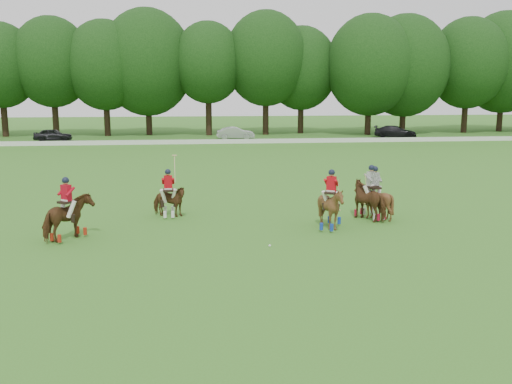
{
  "coord_description": "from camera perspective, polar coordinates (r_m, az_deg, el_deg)",
  "views": [
    {
      "loc": [
        -1.91,
        -18.51,
        5.67
      ],
      "look_at": [
        0.61,
        4.2,
        1.4
      ],
      "focal_mm": 40.0,
      "sensor_mm": 36.0,
      "label": 1
    }
  ],
  "objects": [
    {
      "name": "ground",
      "position": [
        19.46,
        -0.42,
        -6.36
      ],
      "size": [
        180.0,
        180.0,
        0.0
      ],
      "primitive_type": "plane",
      "color": "#3B7421",
      "rests_on": "ground"
    },
    {
      "name": "boundary_rail",
      "position": [
        56.81,
        -4.38,
        5.05
      ],
      "size": [
        120.0,
        0.1,
        0.44
      ],
      "primitive_type": "cube",
      "color": "white",
      "rests_on": "ground"
    },
    {
      "name": "polo_ball",
      "position": [
        20.44,
        1.38,
        -5.39
      ],
      "size": [
        0.09,
        0.09,
        0.09
      ],
      "primitive_type": "sphere",
      "color": "white",
      "rests_on": "ground"
    },
    {
      "name": "polo_stripe_a",
      "position": [
        24.93,
        11.37,
        -0.76
      ],
      "size": [
        1.84,
        2.12,
        2.36
      ],
      "color": "#4D2814",
      "rests_on": "ground"
    },
    {
      "name": "tree_line",
      "position": [
        66.64,
        -4.56,
        12.76
      ],
      "size": [
        117.98,
        14.32,
        14.75
      ],
      "color": "black",
      "rests_on": "ground"
    },
    {
      "name": "car_right",
      "position": [
        65.14,
        13.76,
        5.88
      ],
      "size": [
        4.94,
        3.41,
        1.33
      ],
      "primitive_type": "imported",
      "rotation": [
        0.0,
        0.0,
        1.2
      ],
      "color": "black",
      "rests_on": "ground"
    },
    {
      "name": "polo_red_b",
      "position": [
        25.19,
        -8.73,
        -0.83
      ],
      "size": [
        1.41,
        1.22,
        2.66
      ],
      "color": "#4D2814",
      "rests_on": "ground"
    },
    {
      "name": "car_left",
      "position": [
        62.89,
        -19.64,
        5.4
      ],
      "size": [
        3.87,
        1.68,
        1.3
      ],
      "primitive_type": "imported",
      "rotation": [
        0.0,
        0.0,
        1.61
      ],
      "color": "black",
      "rests_on": "ground"
    },
    {
      "name": "polo_stripe_b",
      "position": [
        25.04,
        11.7,
        -0.8
      ],
      "size": [
        1.42,
        1.56,
        2.3
      ],
      "color": "#4D2814",
      "rests_on": "ground"
    },
    {
      "name": "polo_red_a",
      "position": [
        22.29,
        -18.31,
        -2.41
      ],
      "size": [
        1.91,
        2.13,
        2.37
      ],
      "color": "#4D2814",
      "rests_on": "ground"
    },
    {
      "name": "car_mid",
      "position": [
        61.39,
        -2.07,
        5.9
      ],
      "size": [
        4.01,
        1.4,
        1.32
      ],
      "primitive_type": "imported",
      "rotation": [
        0.0,
        0.0,
        1.57
      ],
      "color": "#AFAEB4",
      "rests_on": "ground"
    },
    {
      "name": "polo_red_c",
      "position": [
        22.98,
        7.49,
        -1.53
      ],
      "size": [
        1.96,
        2.03,
        2.41
      ],
      "color": "#4D2814",
      "rests_on": "ground"
    }
  ]
}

